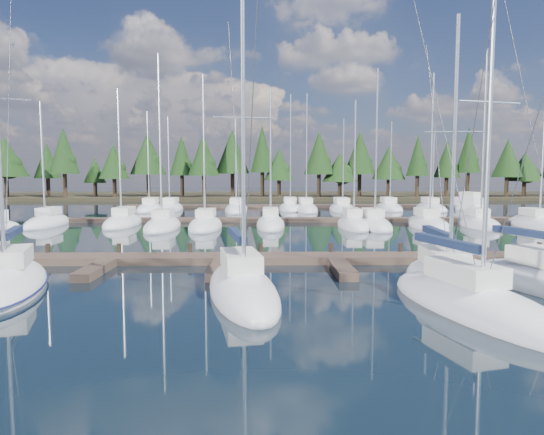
{
  "coord_description": "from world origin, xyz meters",
  "views": [
    {
      "loc": [
        -3.85,
        -8.22,
        4.86
      ],
      "look_at": [
        -3.3,
        22.0,
        2.08
      ],
      "focal_mm": 32.0,
      "sensor_mm": 36.0,
      "label": 1
    }
  ],
  "objects_px": {
    "front_sailboat_1": "(8,283)",
    "motor_yacht_right": "(468,206)",
    "front_sailboat_4": "(446,284)",
    "main_dock": "(335,260)",
    "front_sailboat_2": "(242,289)",
    "front_sailboat_3": "(472,304)"
  },
  "relations": [
    {
      "from": "front_sailboat_1",
      "to": "motor_yacht_right",
      "type": "bearing_deg",
      "value": 49.13
    },
    {
      "from": "front_sailboat_4",
      "to": "main_dock",
      "type": "bearing_deg",
      "value": 121.62
    },
    {
      "from": "main_dock",
      "to": "front_sailboat_4",
      "type": "relative_size",
      "value": 3.74
    },
    {
      "from": "main_dock",
      "to": "front_sailboat_2",
      "type": "bearing_deg",
      "value": -125.11
    },
    {
      "from": "front_sailboat_3",
      "to": "motor_yacht_right",
      "type": "distance_m",
      "value": 51.49
    },
    {
      "from": "main_dock",
      "to": "motor_yacht_right",
      "type": "relative_size",
      "value": 5.34
    },
    {
      "from": "front_sailboat_2",
      "to": "motor_yacht_right",
      "type": "relative_size",
      "value": 1.53
    },
    {
      "from": "front_sailboat_2",
      "to": "front_sailboat_1",
      "type": "bearing_deg",
      "value": 173.57
    },
    {
      "from": "main_dock",
      "to": "motor_yacht_right",
      "type": "bearing_deg",
      "value": 58.49
    },
    {
      "from": "front_sailboat_2",
      "to": "front_sailboat_3",
      "type": "bearing_deg",
      "value": -16.44
    },
    {
      "from": "main_dock",
      "to": "front_sailboat_3",
      "type": "bearing_deg",
      "value": -69.04
    },
    {
      "from": "main_dock",
      "to": "front_sailboat_3",
      "type": "xyz_separation_m",
      "value": [
        3.48,
        -9.07,
        0.08
      ]
    },
    {
      "from": "front_sailboat_2",
      "to": "front_sailboat_3",
      "type": "height_order",
      "value": "front_sailboat_3"
    },
    {
      "from": "front_sailboat_1",
      "to": "front_sailboat_3",
      "type": "relative_size",
      "value": 1.08
    },
    {
      "from": "front_sailboat_1",
      "to": "front_sailboat_2",
      "type": "relative_size",
      "value": 1.12
    },
    {
      "from": "front_sailboat_2",
      "to": "front_sailboat_4",
      "type": "height_order",
      "value": "front_sailboat_2"
    },
    {
      "from": "front_sailboat_1",
      "to": "motor_yacht_right",
      "type": "height_order",
      "value": "front_sailboat_1"
    },
    {
      "from": "main_dock",
      "to": "front_sailboat_2",
      "type": "height_order",
      "value": "front_sailboat_2"
    },
    {
      "from": "front_sailboat_2",
      "to": "motor_yacht_right",
      "type": "xyz_separation_m",
      "value": [
        28.2,
        45.02,
        0.15
      ]
    },
    {
      "from": "front_sailboat_1",
      "to": "front_sailboat_4",
      "type": "distance_m",
      "value": 18.2
    },
    {
      "from": "motor_yacht_right",
      "to": "main_dock",
      "type": "bearing_deg",
      "value": -121.51
    },
    {
      "from": "front_sailboat_1",
      "to": "front_sailboat_2",
      "type": "xyz_separation_m",
      "value": [
        9.81,
        -1.11,
        -0.0
      ]
    }
  ]
}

